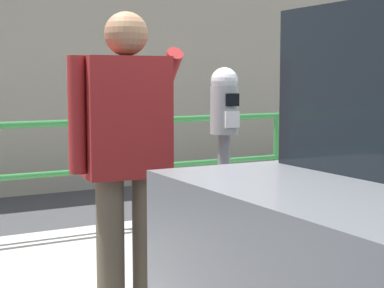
{
  "coord_description": "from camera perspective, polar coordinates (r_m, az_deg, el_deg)",
  "views": [
    {
      "loc": [
        -2.03,
        -2.53,
        1.52
      ],
      "look_at": [
        -0.34,
        0.47,
        1.16
      ],
      "focal_mm": 57.8,
      "sensor_mm": 36.0,
      "label": 1
    }
  ],
  "objects": [
    {
      "name": "parking_meter",
      "position": [
        3.46,
        2.98,
        0.01
      ],
      "size": [
        0.16,
        0.16,
        1.44
      ],
      "rotation": [
        0.0,
        0.0,
        3.15
      ],
      "color": "slate",
      "rests_on": "sidewalk_curb"
    },
    {
      "name": "sidewalk_curb",
      "position": [
        4.69,
        -2.42,
        -11.94
      ],
      "size": [
        36.0,
        2.91,
        0.15
      ],
      "primitive_type": "cube",
      "color": "#ADA8A0",
      "rests_on": "ground"
    },
    {
      "name": "backdrop_wall",
      "position": [
        8.54,
        -15.85,
        7.48
      ],
      "size": [
        32.0,
        0.5,
        3.55
      ],
      "primitive_type": "cube",
      "color": "#ADA38E",
      "rests_on": "ground"
    },
    {
      "name": "background_railing",
      "position": [
        5.7,
        -8.44,
        -0.57
      ],
      "size": [
        24.06,
        0.06,
        1.02
      ],
      "color": "#2D7A38",
      "rests_on": "sidewalk_curb"
    },
    {
      "name": "pedestrian_at_meter",
      "position": [
        3.3,
        -6.02,
        -0.7
      ],
      "size": [
        0.67,
        0.55,
        1.72
      ],
      "rotation": [
        0.0,
        0.0,
        -0.12
      ],
      "color": "brown",
      "rests_on": "sidewalk_curb"
    }
  ]
}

